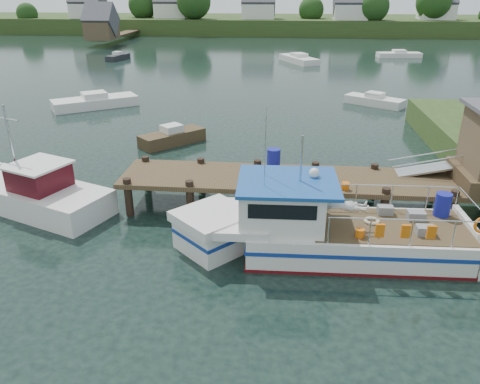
# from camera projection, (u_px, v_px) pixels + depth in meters

# --- Properties ---
(ground_plane) EXTENTS (160.00, 160.00, 0.00)m
(ground_plane) POSITION_uv_depth(u_px,v_px,m) (267.00, 207.00, 19.70)
(ground_plane) COLOR black
(far_shore) EXTENTS (140.00, 42.55, 9.22)m
(far_shore) POSITION_uv_depth(u_px,v_px,m) (285.00, 21.00, 93.90)
(far_shore) COLOR #30461C
(far_shore) RESTS_ON ground
(dock) EXTENTS (16.60, 3.00, 4.78)m
(dock) POSITION_uv_depth(u_px,v_px,m) (435.00, 162.00, 18.24)
(dock) COLOR #473721
(dock) RESTS_ON ground
(lobster_boat) EXTENTS (10.56, 3.31, 5.01)m
(lobster_boat) POSITION_uv_depth(u_px,v_px,m) (318.00, 229.00, 15.99)
(lobster_boat) COLOR silver
(lobster_boat) RESTS_ON ground
(work_boat) EXTENTS (8.01, 4.90, 4.30)m
(work_boat) POSITION_uv_depth(u_px,v_px,m) (28.00, 191.00, 19.51)
(work_boat) COLOR silver
(work_boat) RESTS_ON ground
(moored_rowboat) EXTENTS (3.69, 3.77, 1.14)m
(moored_rowboat) POSITION_uv_depth(u_px,v_px,m) (172.00, 137.00, 27.44)
(moored_rowboat) COLOR #473721
(moored_rowboat) RESTS_ON ground
(moored_far) EXTENTS (5.75, 2.44, 0.95)m
(moored_far) POSITION_uv_depth(u_px,v_px,m) (399.00, 54.00, 61.29)
(moored_far) COLOR silver
(moored_far) RESTS_ON ground
(moored_a) EXTENTS (6.36, 5.30, 1.15)m
(moored_a) POSITION_uv_depth(u_px,v_px,m) (95.00, 102.00, 35.83)
(moored_a) COLOR silver
(moored_a) RESTS_ON ground
(moored_b) EXTENTS (4.61, 3.81, 1.00)m
(moored_b) POSITION_uv_depth(u_px,v_px,m) (374.00, 100.00, 36.47)
(moored_b) COLOR silver
(moored_b) RESTS_ON ground
(moored_d) EXTENTS (4.96, 6.81, 1.11)m
(moored_d) POSITION_uv_depth(u_px,v_px,m) (299.00, 59.00, 57.07)
(moored_d) COLOR silver
(moored_d) RESTS_ON ground
(moored_e) EXTENTS (2.17, 3.96, 1.04)m
(moored_e) POSITION_uv_depth(u_px,v_px,m) (118.00, 57.00, 58.95)
(moored_e) COLOR black
(moored_e) RESTS_ON ground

